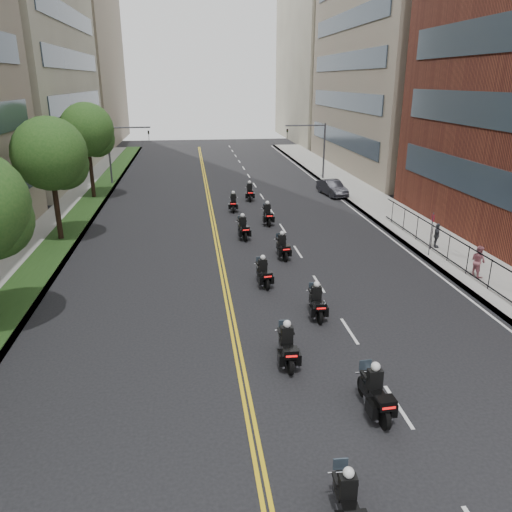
{
  "coord_description": "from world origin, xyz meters",
  "views": [
    {
      "loc": [
        -2.92,
        -7.4,
        9.62
      ],
      "look_at": [
        0.14,
        15.82,
        1.33
      ],
      "focal_mm": 35.0,
      "sensor_mm": 36.0,
      "label": 1
    }
  ],
  "objects_px": {
    "motorcycle_5": "(282,247)",
    "motorcycle_0": "(348,505)",
    "motorcycle_2": "(287,347)",
    "pedestrian_c": "(437,235)",
    "motorcycle_9": "(250,193)",
    "motorcycle_8": "(233,203)",
    "pedestrian_b": "(478,261)",
    "motorcycle_3": "(317,303)",
    "parked_sedan": "(332,188)",
    "motorcycle_1": "(375,394)",
    "motorcycle_6": "(243,229)",
    "motorcycle_7": "(268,215)",
    "motorcycle_4": "(263,273)"
  },
  "relations": [
    {
      "from": "motorcycle_5",
      "to": "motorcycle_0",
      "type": "bearing_deg",
      "value": -99.8
    },
    {
      "from": "motorcycle_2",
      "to": "pedestrian_c",
      "type": "distance_m",
      "value": 15.98
    },
    {
      "from": "pedestrian_c",
      "to": "motorcycle_9",
      "type": "bearing_deg",
      "value": 50.69
    },
    {
      "from": "motorcycle_8",
      "to": "pedestrian_b",
      "type": "relative_size",
      "value": 1.3
    },
    {
      "from": "motorcycle_8",
      "to": "pedestrian_c",
      "type": "bearing_deg",
      "value": -38.42
    },
    {
      "from": "motorcycle_0",
      "to": "motorcycle_3",
      "type": "height_order",
      "value": "motorcycle_3"
    },
    {
      "from": "parked_sedan",
      "to": "pedestrian_c",
      "type": "distance_m",
      "value": 15.53
    },
    {
      "from": "pedestrian_b",
      "to": "motorcycle_5",
      "type": "bearing_deg",
      "value": 51.35
    },
    {
      "from": "motorcycle_2",
      "to": "pedestrian_b",
      "type": "distance_m",
      "value": 12.99
    },
    {
      "from": "motorcycle_3",
      "to": "motorcycle_1",
      "type": "bearing_deg",
      "value": -86.99
    },
    {
      "from": "motorcycle_3",
      "to": "pedestrian_c",
      "type": "bearing_deg",
      "value": 41.94
    },
    {
      "from": "motorcycle_6",
      "to": "motorcycle_7",
      "type": "relative_size",
      "value": 0.99
    },
    {
      "from": "motorcycle_6",
      "to": "parked_sedan",
      "type": "distance_m",
      "value": 14.77
    },
    {
      "from": "motorcycle_5",
      "to": "motorcycle_3",
      "type": "bearing_deg",
      "value": -93.37
    },
    {
      "from": "motorcycle_1",
      "to": "motorcycle_3",
      "type": "bearing_deg",
      "value": 88.01
    },
    {
      "from": "motorcycle_4",
      "to": "motorcycle_5",
      "type": "height_order",
      "value": "motorcycle_5"
    },
    {
      "from": "motorcycle_6",
      "to": "motorcycle_2",
      "type": "bearing_deg",
      "value": -95.76
    },
    {
      "from": "motorcycle_3",
      "to": "motorcycle_9",
      "type": "distance_m",
      "value": 22.28
    },
    {
      "from": "motorcycle_4",
      "to": "pedestrian_b",
      "type": "distance_m",
      "value": 10.94
    },
    {
      "from": "motorcycle_5",
      "to": "pedestrian_b",
      "type": "relative_size",
      "value": 1.3
    },
    {
      "from": "motorcycle_7",
      "to": "parked_sedan",
      "type": "xyz_separation_m",
      "value": [
        7.07,
        8.51,
        0.01
      ]
    },
    {
      "from": "parked_sedan",
      "to": "motorcycle_5",
      "type": "bearing_deg",
      "value": -123.65
    },
    {
      "from": "motorcycle_6",
      "to": "pedestrian_c",
      "type": "distance_m",
      "value": 11.82
    },
    {
      "from": "motorcycle_4",
      "to": "parked_sedan",
      "type": "bearing_deg",
      "value": 58.86
    },
    {
      "from": "motorcycle_5",
      "to": "motorcycle_8",
      "type": "bearing_deg",
      "value": 95.21
    },
    {
      "from": "motorcycle_1",
      "to": "motorcycle_7",
      "type": "bearing_deg",
      "value": 86.8
    },
    {
      "from": "pedestrian_c",
      "to": "parked_sedan",
      "type": "bearing_deg",
      "value": 25.04
    },
    {
      "from": "motorcycle_0",
      "to": "motorcycle_8",
      "type": "relative_size",
      "value": 0.98
    },
    {
      "from": "motorcycle_0",
      "to": "motorcycle_6",
      "type": "relative_size",
      "value": 0.94
    },
    {
      "from": "pedestrian_c",
      "to": "motorcycle_0",
      "type": "bearing_deg",
      "value": 166.06
    },
    {
      "from": "pedestrian_c",
      "to": "pedestrian_b",
      "type": "bearing_deg",
      "value": -163.88
    },
    {
      "from": "motorcycle_5",
      "to": "motorcycle_9",
      "type": "bearing_deg",
      "value": 86.45
    },
    {
      "from": "motorcycle_3",
      "to": "motorcycle_6",
      "type": "xyz_separation_m",
      "value": [
        -1.92,
        11.6,
        0.02
      ]
    },
    {
      "from": "motorcycle_8",
      "to": "parked_sedan",
      "type": "distance_m",
      "value": 10.15
    },
    {
      "from": "motorcycle_7",
      "to": "pedestrian_c",
      "type": "height_order",
      "value": "motorcycle_7"
    },
    {
      "from": "motorcycle_9",
      "to": "motorcycle_6",
      "type": "bearing_deg",
      "value": -95.72
    },
    {
      "from": "motorcycle_3",
      "to": "parked_sedan",
      "type": "height_order",
      "value": "motorcycle_3"
    },
    {
      "from": "motorcycle_2",
      "to": "pedestrian_b",
      "type": "relative_size",
      "value": 1.38
    },
    {
      "from": "pedestrian_b",
      "to": "pedestrian_c",
      "type": "distance_m",
      "value": 4.66
    },
    {
      "from": "motorcycle_0",
      "to": "motorcycle_1",
      "type": "distance_m",
      "value": 4.37
    },
    {
      "from": "motorcycle_6",
      "to": "motorcycle_5",
      "type": "bearing_deg",
      "value": -70.98
    },
    {
      "from": "motorcycle_4",
      "to": "motorcycle_8",
      "type": "xyz_separation_m",
      "value": [
        -0.16,
        15.0,
        0.01
      ]
    },
    {
      "from": "motorcycle_7",
      "to": "pedestrian_c",
      "type": "xyz_separation_m",
      "value": [
        9.13,
        -6.89,
        0.24
      ]
    },
    {
      "from": "motorcycle_7",
      "to": "motorcycle_9",
      "type": "xyz_separation_m",
      "value": [
        -0.36,
        7.58,
        -0.0
      ]
    },
    {
      "from": "motorcycle_8",
      "to": "motorcycle_5",
      "type": "bearing_deg",
      "value": -74.77
    },
    {
      "from": "motorcycle_2",
      "to": "motorcycle_9",
      "type": "bearing_deg",
      "value": 87.78
    },
    {
      "from": "motorcycle_3",
      "to": "motorcycle_5",
      "type": "height_order",
      "value": "motorcycle_3"
    },
    {
      "from": "motorcycle_4",
      "to": "motorcycle_8",
      "type": "relative_size",
      "value": 0.99
    },
    {
      "from": "motorcycle_2",
      "to": "motorcycle_3",
      "type": "bearing_deg",
      "value": 62.7
    },
    {
      "from": "motorcycle_0",
      "to": "parked_sedan",
      "type": "relative_size",
      "value": 0.51
    }
  ]
}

